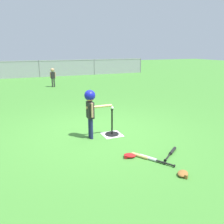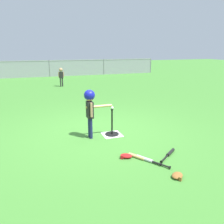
{
  "view_description": "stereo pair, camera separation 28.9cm",
  "coord_description": "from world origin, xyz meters",
  "px_view_note": "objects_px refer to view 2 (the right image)",
  "views": [
    {
      "loc": [
        -1.8,
        -5.0,
        1.96
      ],
      "look_at": [
        0.22,
        -0.26,
        0.55
      ],
      "focal_mm": 37.53,
      "sensor_mm": 36.0,
      "label": 1
    },
    {
      "loc": [
        -1.53,
        -5.1,
        1.96
      ],
      "look_at": [
        0.22,
        -0.26,
        0.55
      ],
      "focal_mm": 37.53,
      "sensor_mm": 36.0,
      "label": 2
    }
  ],
  "objects_px": {
    "batting_tee": "(112,131)",
    "spare_bat_black": "(169,154)",
    "fielder_deep_center": "(61,75)",
    "spare_bat_silver": "(148,160)",
    "glove_by_plate": "(126,156)",
    "baseball_on_tee": "(112,108)",
    "spare_bat_wood": "(140,158)",
    "batter_child": "(90,104)",
    "glove_near_bats": "(177,176)"
  },
  "relations": [
    {
      "from": "baseball_on_tee",
      "to": "glove_near_bats",
      "type": "height_order",
      "value": "baseball_on_tee"
    },
    {
      "from": "batting_tee",
      "to": "glove_near_bats",
      "type": "height_order",
      "value": "batting_tee"
    },
    {
      "from": "spare_bat_black",
      "to": "glove_near_bats",
      "type": "distance_m",
      "value": 0.81
    },
    {
      "from": "fielder_deep_center",
      "to": "spare_bat_wood",
      "type": "distance_m",
      "value": 8.92
    },
    {
      "from": "fielder_deep_center",
      "to": "glove_near_bats",
      "type": "xyz_separation_m",
      "value": [
        0.4,
        -9.68,
        -0.59
      ]
    },
    {
      "from": "spare_bat_silver",
      "to": "spare_bat_black",
      "type": "distance_m",
      "value": 0.52
    },
    {
      "from": "batting_tee",
      "to": "spare_bat_black",
      "type": "distance_m",
      "value": 1.54
    },
    {
      "from": "baseball_on_tee",
      "to": "spare_bat_black",
      "type": "height_order",
      "value": "baseball_on_tee"
    },
    {
      "from": "baseball_on_tee",
      "to": "spare_bat_wood",
      "type": "height_order",
      "value": "baseball_on_tee"
    },
    {
      "from": "fielder_deep_center",
      "to": "spare_bat_silver",
      "type": "bearing_deg",
      "value": -88.57
    },
    {
      "from": "baseball_on_tee",
      "to": "batter_child",
      "type": "height_order",
      "value": "batter_child"
    },
    {
      "from": "spare_bat_silver",
      "to": "spare_bat_wood",
      "type": "relative_size",
      "value": 1.03
    },
    {
      "from": "batter_child",
      "to": "spare_bat_silver",
      "type": "height_order",
      "value": "batter_child"
    },
    {
      "from": "batting_tee",
      "to": "spare_bat_wood",
      "type": "bearing_deg",
      "value": -87.87
    },
    {
      "from": "batter_child",
      "to": "spare_bat_wood",
      "type": "distance_m",
      "value": 1.64
    },
    {
      "from": "spare_bat_wood",
      "to": "glove_by_plate",
      "type": "relative_size",
      "value": 2.2
    },
    {
      "from": "baseball_on_tee",
      "to": "fielder_deep_center",
      "type": "bearing_deg",
      "value": 90.6
    },
    {
      "from": "glove_by_plate",
      "to": "fielder_deep_center",
      "type": "bearing_deg",
      "value": 89.45
    },
    {
      "from": "spare_bat_silver",
      "to": "glove_by_plate",
      "type": "relative_size",
      "value": 2.26
    },
    {
      "from": "glove_by_plate",
      "to": "baseball_on_tee",
      "type": "bearing_deg",
      "value": 82.3
    },
    {
      "from": "batting_tee",
      "to": "spare_bat_black",
      "type": "xyz_separation_m",
      "value": [
        0.65,
        -1.39,
        -0.06
      ]
    },
    {
      "from": "baseball_on_tee",
      "to": "spare_bat_black",
      "type": "bearing_deg",
      "value": -64.77
    },
    {
      "from": "spare_bat_black",
      "to": "batting_tee",
      "type": "bearing_deg",
      "value": 115.23
    },
    {
      "from": "batter_child",
      "to": "spare_bat_black",
      "type": "bearing_deg",
      "value": -49.89
    },
    {
      "from": "batter_child",
      "to": "glove_by_plate",
      "type": "xyz_separation_m",
      "value": [
        0.35,
        -1.21,
        -0.75
      ]
    },
    {
      "from": "batting_tee",
      "to": "spare_bat_wood",
      "type": "relative_size",
      "value": 1.03
    },
    {
      "from": "baseball_on_tee",
      "to": "spare_bat_silver",
      "type": "height_order",
      "value": "baseball_on_tee"
    },
    {
      "from": "baseball_on_tee",
      "to": "spare_bat_silver",
      "type": "relative_size",
      "value": 0.12
    },
    {
      "from": "batter_child",
      "to": "glove_near_bats",
      "type": "bearing_deg",
      "value": -68.54
    },
    {
      "from": "fielder_deep_center",
      "to": "baseball_on_tee",
      "type": "bearing_deg",
      "value": -89.4
    },
    {
      "from": "baseball_on_tee",
      "to": "glove_near_bats",
      "type": "distance_m",
      "value": 2.23
    },
    {
      "from": "glove_by_plate",
      "to": "glove_near_bats",
      "type": "xyz_separation_m",
      "value": [
        0.48,
        -0.91,
        0.0
      ]
    },
    {
      "from": "baseball_on_tee",
      "to": "spare_bat_wood",
      "type": "xyz_separation_m",
      "value": [
        0.05,
        -1.35,
        -0.62
      ]
    },
    {
      "from": "batting_tee",
      "to": "glove_near_bats",
      "type": "distance_m",
      "value": 2.15
    },
    {
      "from": "fielder_deep_center",
      "to": "spare_bat_wood",
      "type": "xyz_separation_m",
      "value": [
        0.13,
        -8.9,
        -0.59
      ]
    },
    {
      "from": "spare_bat_silver",
      "to": "spare_bat_black",
      "type": "bearing_deg",
      "value": 10.32
    },
    {
      "from": "spare_bat_wood",
      "to": "glove_by_plate",
      "type": "distance_m",
      "value": 0.25
    },
    {
      "from": "baseball_on_tee",
      "to": "spare_bat_wood",
      "type": "distance_m",
      "value": 1.49
    },
    {
      "from": "spare_bat_wood",
      "to": "glove_by_plate",
      "type": "bearing_deg",
      "value": 147.25
    },
    {
      "from": "batter_child",
      "to": "fielder_deep_center",
      "type": "relative_size",
      "value": 1.13
    },
    {
      "from": "fielder_deep_center",
      "to": "spare_bat_black",
      "type": "distance_m",
      "value": 8.99
    },
    {
      "from": "baseball_on_tee",
      "to": "spare_bat_silver",
      "type": "distance_m",
      "value": 1.61
    },
    {
      "from": "spare_bat_silver",
      "to": "glove_near_bats",
      "type": "xyz_separation_m",
      "value": [
        0.17,
        -0.64,
        0.01
      ]
    },
    {
      "from": "spare_bat_silver",
      "to": "glove_by_plate",
      "type": "bearing_deg",
      "value": 138.99
    },
    {
      "from": "spare_bat_wood",
      "to": "glove_near_bats",
      "type": "height_order",
      "value": "glove_near_bats"
    },
    {
      "from": "batting_tee",
      "to": "fielder_deep_center",
      "type": "bearing_deg",
      "value": 90.6
    },
    {
      "from": "fielder_deep_center",
      "to": "glove_by_plate",
      "type": "relative_size",
      "value": 3.58
    },
    {
      "from": "batter_child",
      "to": "glove_by_plate",
      "type": "height_order",
      "value": "batter_child"
    },
    {
      "from": "batting_tee",
      "to": "batter_child",
      "type": "relative_size",
      "value": 0.56
    },
    {
      "from": "batting_tee",
      "to": "spare_bat_silver",
      "type": "bearing_deg",
      "value": -84.33
    }
  ]
}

